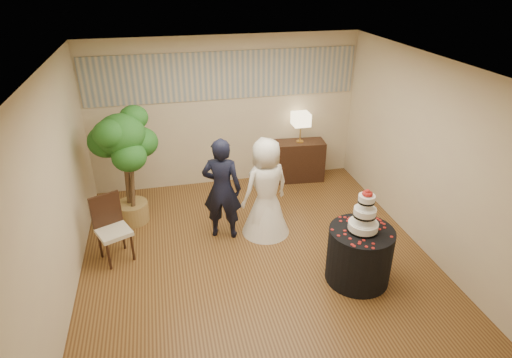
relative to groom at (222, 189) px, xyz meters
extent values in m
cube|color=brown|center=(0.38, -0.62, -0.82)|extent=(5.00, 5.00, 0.00)
cube|color=white|center=(0.38, -0.62, 1.98)|extent=(5.00, 5.00, 0.00)
cube|color=beige|center=(0.38, 1.88, 0.58)|extent=(5.00, 0.06, 2.80)
cube|color=beige|center=(0.38, -3.12, 0.58)|extent=(5.00, 0.06, 2.80)
cube|color=beige|center=(-2.12, -0.62, 0.58)|extent=(0.06, 5.00, 2.80)
cube|color=beige|center=(2.88, -0.62, 0.58)|extent=(0.06, 5.00, 2.80)
cube|color=#98978D|center=(0.38, 1.86, 1.28)|extent=(4.90, 0.02, 0.85)
imported|color=black|center=(0.00, 0.00, 0.00)|extent=(0.70, 0.57, 1.65)
imported|color=white|center=(0.68, -0.07, -0.02)|extent=(0.99, 0.97, 1.60)
cylinder|color=black|center=(1.61, -1.47, -0.43)|extent=(1.07, 1.07, 0.79)
cube|color=black|center=(1.77, 1.62, -0.42)|extent=(1.00, 0.52, 0.80)
camera|label=1|loc=(-0.78, -5.69, 3.07)|focal=30.00mm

